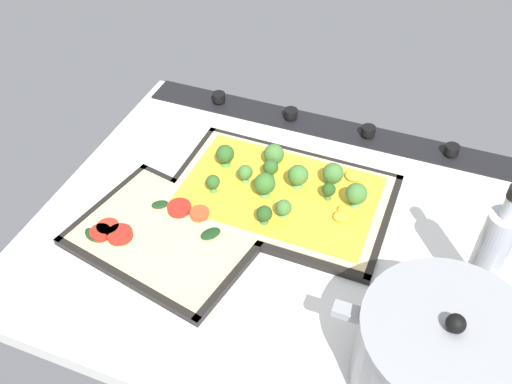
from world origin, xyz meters
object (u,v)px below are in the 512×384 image
veggie_pizza_back (164,233)px  broccoli_pizza (283,189)px  cooking_pot (441,358)px  baking_tray_back (167,236)px  baking_tray_front (279,197)px  oil_bottle (489,254)px

veggie_pizza_back → broccoli_pizza: bearing=-133.8°
broccoli_pizza → cooking_pot: cooking_pot is taller
baking_tray_back → broccoli_pizza: bearing=-132.6°
baking_tray_front → cooking_pot: size_ratio=1.38×
baking_tray_front → cooking_pot: bearing=139.4°
baking_tray_back → baking_tray_front: bearing=-132.6°
baking_tray_front → veggie_pizza_back: bearing=46.2°
veggie_pizza_back → cooking_pot: cooking_pot is taller
baking_tray_front → broccoli_pizza: broccoli_pizza is taller
veggie_pizza_back → cooking_pot: bearing=166.9°
broccoli_pizza → oil_bottle: oil_bottle is taller
cooking_pot → oil_bottle: size_ratio=1.30×
baking_tray_front → broccoli_pizza: (-0.39, -0.43, 1.66)cm
broccoli_pizza → baking_tray_back: bearing=47.4°
broccoli_pizza → cooking_pot: 40.54cm
baking_tray_front → cooking_pot: cooking_pot is taller
cooking_pot → broccoli_pizza: bearing=-41.5°
broccoli_pizza → baking_tray_back: (14.75, 16.05, -1.65)cm
cooking_pot → oil_bottle: oil_bottle is taller
broccoli_pizza → veggie_pizza_back: 22.23cm
baking_tray_back → oil_bottle: (-48.78, -6.78, 8.83)cm
baking_tray_front → veggie_pizza_back: (14.98, 15.61, 0.72)cm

